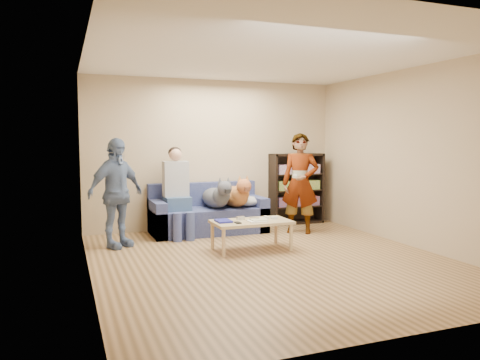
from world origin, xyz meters
name	(u,v)px	position (x,y,z in m)	size (l,w,h in m)	color
ground	(273,261)	(0.00, 0.00, 0.00)	(5.00, 5.00, 0.00)	brown
ceiling	(274,56)	(0.00, 0.00, 2.60)	(5.00, 5.00, 0.00)	white
wall_back	(214,154)	(0.00, 2.50, 1.30)	(4.50, 4.50, 0.00)	tan
wall_front	(410,174)	(0.00, -2.50, 1.30)	(4.50, 4.50, 0.00)	tan
wall_left	(88,164)	(-2.25, 0.00, 1.30)	(5.00, 5.00, 0.00)	tan
wall_right	(415,158)	(2.25, 0.00, 1.30)	(5.00, 5.00, 0.00)	tan
blanket	(248,201)	(0.44, 1.96, 0.51)	(0.47, 0.40, 0.16)	#A8A7AC
person_standing_right	(300,183)	(1.19, 1.50, 0.83)	(0.61, 0.40, 1.67)	gray
person_standing_left	(116,193)	(-1.80, 1.49, 0.79)	(0.93, 0.39, 1.59)	#6B7DAB
held_controller	(295,175)	(0.99, 1.30, 0.99)	(0.04, 0.11, 0.03)	white
notebook_blue	(223,221)	(-0.44, 0.69, 0.43)	(0.20, 0.26, 0.03)	navy
papers	(257,221)	(0.01, 0.54, 0.43)	(0.26, 0.20, 0.01)	white
magazine	(259,220)	(0.04, 0.56, 0.44)	(0.22, 0.17, 0.01)	#B4B190
camera_silver	(240,218)	(-0.16, 0.76, 0.45)	(0.11, 0.06, 0.05)	#ABAAAF
controller_a	(267,217)	(0.24, 0.74, 0.43)	(0.04, 0.13, 0.03)	silver
controller_b	(274,218)	(0.32, 0.66, 0.43)	(0.09, 0.06, 0.03)	silver
headphone_cup_a	(265,219)	(0.16, 0.62, 0.43)	(0.07, 0.07, 0.02)	silver
headphone_cup_b	(263,218)	(0.16, 0.70, 0.43)	(0.07, 0.07, 0.02)	silver
pen_orange	(254,222)	(-0.06, 0.48, 0.42)	(0.01, 0.01, 0.14)	#D05C1D
pen_black	(254,218)	(0.08, 0.82, 0.42)	(0.01, 0.01, 0.14)	black
wallet	(238,223)	(-0.29, 0.52, 0.43)	(0.07, 0.12, 0.01)	black
sofa	(207,216)	(-0.25, 2.10, 0.28)	(1.90, 0.85, 0.82)	#515B93
person_seated	(177,189)	(-0.79, 1.97, 0.77)	(0.40, 0.73, 1.47)	#39507E
dog_gray	(217,196)	(-0.13, 1.92, 0.62)	(0.38, 1.24, 0.55)	#4B4D55
dog_tan	(236,195)	(0.21, 1.94, 0.63)	(0.40, 1.16, 0.58)	#AF7135
coffee_table	(251,224)	(-0.04, 0.64, 0.37)	(1.10, 0.60, 0.42)	tan
bookshelf	(296,187)	(1.55, 2.33, 0.68)	(1.00, 0.34, 1.30)	black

